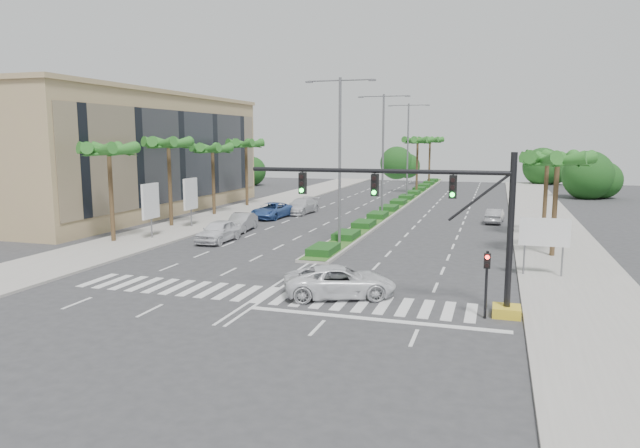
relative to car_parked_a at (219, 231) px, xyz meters
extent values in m
plane|color=#333335|center=(9.12, -12.68, -0.82)|extent=(160.00, 160.00, 0.00)
cube|color=gray|center=(24.32, 7.32, -0.75)|extent=(6.00, 120.00, 0.15)
cube|color=gray|center=(-6.08, 7.32, -0.75)|extent=(6.00, 120.00, 0.15)
cube|color=gray|center=(9.12, 32.32, -0.72)|extent=(2.20, 75.00, 0.20)
cube|color=#2E551D|center=(9.12, 32.32, -0.60)|extent=(1.80, 75.00, 0.04)
cube|color=tan|center=(-16.88, 13.32, 5.18)|extent=(12.00, 36.00, 12.00)
cube|color=gold|center=(20.62, -12.68, -0.60)|extent=(1.20, 1.20, 0.45)
cylinder|color=black|center=(20.62, -12.68, 2.88)|extent=(0.28, 0.28, 7.00)
cylinder|color=black|center=(14.62, -12.68, 5.48)|extent=(12.00, 0.20, 0.20)
cylinder|color=black|center=(19.22, -12.68, 4.38)|extent=(2.53, 0.12, 2.15)
cube|color=black|center=(18.12, -12.68, 4.83)|extent=(0.32, 0.24, 1.00)
cylinder|color=#19E533|center=(18.12, -12.82, 4.51)|extent=(0.20, 0.06, 0.20)
cube|color=black|center=(14.62, -12.68, 4.83)|extent=(0.32, 0.24, 1.00)
cylinder|color=#19E533|center=(14.62, -12.82, 4.51)|extent=(0.20, 0.06, 0.20)
cube|color=black|center=(11.12, -12.68, 4.83)|extent=(0.32, 0.24, 1.00)
cylinder|color=#19E533|center=(11.12, -12.82, 4.51)|extent=(0.20, 0.06, 0.20)
cylinder|color=black|center=(19.72, -13.28, 0.68)|extent=(0.12, 0.12, 3.00)
cube|color=black|center=(19.72, -13.43, 1.78)|extent=(0.28, 0.22, 0.65)
cylinder|color=red|center=(19.72, -13.56, 1.96)|extent=(0.18, 0.05, 0.18)
cylinder|color=slate|center=(21.62, -4.68, 0.58)|extent=(0.10, 0.10, 2.80)
cylinder|color=slate|center=(23.62, -4.68, 0.58)|extent=(0.10, 0.10, 2.80)
cube|color=#0C6638|center=(22.62, -4.68, 1.78)|extent=(2.60, 0.08, 1.50)
cube|color=white|center=(22.62, -4.73, 1.78)|extent=(2.70, 0.02, 1.60)
cylinder|color=slate|center=(-5.38, -0.68, 0.58)|extent=(0.12, 0.12, 2.80)
cube|color=white|center=(-5.38, -0.68, 2.18)|extent=(0.18, 2.10, 2.70)
cube|color=#D8594C|center=(-5.38, -0.68, 2.18)|extent=(0.12, 2.00, 2.60)
cylinder|color=slate|center=(-5.38, 5.32, 0.58)|extent=(0.12, 0.12, 2.80)
cube|color=white|center=(-5.38, 5.32, 2.18)|extent=(0.18, 2.10, 2.70)
cube|color=#D8594C|center=(-5.38, 5.32, 2.18)|extent=(0.12, 2.00, 2.60)
cylinder|color=brown|center=(-7.38, -2.68, 2.68)|extent=(0.32, 0.32, 7.00)
sphere|color=brown|center=(-7.38, -2.68, 6.08)|extent=(0.70, 0.70, 0.70)
cone|color=#245F1E|center=(-6.28, -2.68, 5.98)|extent=(0.90, 3.62, 1.50)
cone|color=#245F1E|center=(-6.69, -1.82, 5.98)|extent=(3.39, 2.96, 1.50)
cone|color=#245F1E|center=(-7.62, -1.61, 5.98)|extent=(3.73, 1.68, 1.50)
cone|color=#245F1E|center=(-8.37, -2.20, 5.98)|extent=(2.38, 3.65, 1.50)
cone|color=#245F1E|center=(-8.37, -3.16, 5.98)|extent=(2.38, 3.65, 1.50)
cone|color=#245F1E|center=(-7.62, -3.75, 5.98)|extent=(3.73, 1.68, 1.50)
cone|color=#245F1E|center=(-6.69, -3.54, 5.98)|extent=(3.39, 2.96, 1.50)
cylinder|color=brown|center=(-7.38, 5.32, 2.88)|extent=(0.32, 0.32, 7.40)
sphere|color=brown|center=(-7.38, 5.32, 6.48)|extent=(0.70, 0.70, 0.70)
cone|color=#245F1E|center=(-6.28, 5.32, 6.38)|extent=(0.90, 3.62, 1.50)
cone|color=#245F1E|center=(-6.69, 6.18, 6.38)|extent=(3.39, 2.96, 1.50)
cone|color=#245F1E|center=(-7.62, 6.39, 6.38)|extent=(3.73, 1.68, 1.50)
cone|color=#245F1E|center=(-8.37, 5.80, 6.38)|extent=(2.38, 3.65, 1.50)
cone|color=#245F1E|center=(-8.37, 4.84, 6.38)|extent=(2.38, 3.65, 1.50)
cone|color=#245F1E|center=(-7.62, 4.25, 6.38)|extent=(3.73, 1.68, 1.50)
cone|color=#245F1E|center=(-6.69, 4.46, 6.38)|extent=(3.39, 2.96, 1.50)
cylinder|color=brown|center=(-7.38, 13.32, 2.58)|extent=(0.32, 0.32, 6.80)
sphere|color=brown|center=(-7.38, 13.32, 5.88)|extent=(0.70, 0.70, 0.70)
cone|color=#245F1E|center=(-6.28, 13.32, 5.78)|extent=(0.90, 3.62, 1.50)
cone|color=#245F1E|center=(-6.69, 14.18, 5.78)|extent=(3.39, 2.96, 1.50)
cone|color=#245F1E|center=(-7.62, 14.39, 5.78)|extent=(3.73, 1.68, 1.50)
cone|color=#245F1E|center=(-8.37, 13.80, 5.78)|extent=(2.38, 3.65, 1.50)
cone|color=#245F1E|center=(-8.37, 12.84, 5.78)|extent=(2.38, 3.65, 1.50)
cone|color=#245F1E|center=(-7.62, 12.25, 5.78)|extent=(3.73, 1.68, 1.50)
cone|color=#245F1E|center=(-6.69, 12.46, 5.78)|extent=(3.39, 2.96, 1.50)
cylinder|color=brown|center=(-7.38, 21.32, 2.78)|extent=(0.32, 0.32, 7.20)
sphere|color=brown|center=(-7.38, 21.32, 6.28)|extent=(0.70, 0.70, 0.70)
cone|color=#245F1E|center=(-6.28, 21.32, 6.18)|extent=(0.90, 3.62, 1.50)
cone|color=#245F1E|center=(-6.69, 22.18, 6.18)|extent=(3.39, 2.96, 1.50)
cone|color=#245F1E|center=(-7.62, 22.39, 6.18)|extent=(3.73, 1.68, 1.50)
cone|color=#245F1E|center=(-8.37, 21.80, 6.18)|extent=(2.38, 3.65, 1.50)
cone|color=#245F1E|center=(-8.37, 20.84, 6.18)|extent=(2.38, 3.65, 1.50)
cone|color=#245F1E|center=(-7.62, 20.25, 6.18)|extent=(3.73, 1.68, 1.50)
cone|color=#245F1E|center=(-6.69, 20.46, 6.18)|extent=(3.39, 2.96, 1.50)
cylinder|color=brown|center=(23.62, 1.32, 2.43)|extent=(0.32, 0.32, 6.50)
sphere|color=brown|center=(23.62, 1.32, 5.58)|extent=(0.70, 0.70, 0.70)
cone|color=#245F1E|center=(24.72, 1.32, 5.48)|extent=(0.90, 3.62, 1.50)
cone|color=#245F1E|center=(24.31, 2.18, 5.48)|extent=(3.39, 2.96, 1.50)
cone|color=#245F1E|center=(23.38, 2.39, 5.48)|extent=(3.73, 1.68, 1.50)
cone|color=#245F1E|center=(22.63, 1.80, 5.48)|extent=(2.38, 3.65, 1.50)
cone|color=#245F1E|center=(22.63, 0.84, 5.48)|extent=(2.38, 3.65, 1.50)
cone|color=#245F1E|center=(23.38, 0.25, 5.48)|extent=(3.73, 1.68, 1.50)
cone|color=#245F1E|center=(24.31, 0.46, 5.48)|extent=(3.39, 2.96, 1.50)
cylinder|color=brown|center=(23.62, 9.32, 2.28)|extent=(0.32, 0.32, 6.20)
sphere|color=brown|center=(23.62, 9.32, 5.28)|extent=(0.70, 0.70, 0.70)
cone|color=#245F1E|center=(24.72, 9.32, 5.18)|extent=(0.90, 3.62, 1.50)
cone|color=#245F1E|center=(24.31, 10.18, 5.18)|extent=(3.39, 2.96, 1.50)
cone|color=#245F1E|center=(23.38, 10.39, 5.18)|extent=(3.73, 1.68, 1.50)
cone|color=#245F1E|center=(22.63, 9.80, 5.18)|extent=(2.38, 3.65, 1.50)
cone|color=#245F1E|center=(22.63, 8.84, 5.18)|extent=(2.38, 3.65, 1.50)
cone|color=#245F1E|center=(23.38, 8.25, 5.18)|extent=(3.73, 1.68, 1.50)
cone|color=#245F1E|center=(24.31, 8.46, 5.18)|extent=(3.39, 2.96, 1.50)
cylinder|color=brown|center=(9.12, 42.32, 2.93)|extent=(0.32, 0.32, 7.50)
sphere|color=brown|center=(9.12, 42.32, 6.58)|extent=(0.70, 0.70, 0.70)
cone|color=#245F1E|center=(10.22, 42.32, 6.48)|extent=(0.90, 3.62, 1.50)
cone|color=#245F1E|center=(9.81, 43.18, 6.48)|extent=(3.39, 2.96, 1.50)
cone|color=#245F1E|center=(8.88, 43.39, 6.48)|extent=(3.73, 1.68, 1.50)
cone|color=#245F1E|center=(8.13, 42.80, 6.48)|extent=(2.38, 3.65, 1.50)
cone|color=#245F1E|center=(8.13, 41.84, 6.48)|extent=(2.38, 3.65, 1.50)
cone|color=#245F1E|center=(8.88, 41.25, 6.48)|extent=(3.73, 1.68, 1.50)
cone|color=#245F1E|center=(9.81, 41.46, 6.48)|extent=(3.39, 2.96, 1.50)
cylinder|color=brown|center=(9.12, 57.32, 2.93)|extent=(0.32, 0.32, 7.50)
sphere|color=brown|center=(9.12, 57.32, 6.58)|extent=(0.70, 0.70, 0.70)
cone|color=#245F1E|center=(10.22, 57.32, 6.48)|extent=(0.90, 3.62, 1.50)
cone|color=#245F1E|center=(9.81, 58.18, 6.48)|extent=(3.39, 2.96, 1.50)
cone|color=#245F1E|center=(8.88, 58.39, 6.48)|extent=(3.73, 1.68, 1.50)
cone|color=#245F1E|center=(8.13, 57.80, 6.48)|extent=(2.38, 3.65, 1.50)
cone|color=#245F1E|center=(8.13, 56.84, 6.48)|extent=(2.38, 3.65, 1.50)
cone|color=#245F1E|center=(8.88, 56.25, 6.48)|extent=(3.73, 1.68, 1.50)
cone|color=#245F1E|center=(9.81, 56.46, 6.48)|extent=(3.39, 2.96, 1.50)
cylinder|color=slate|center=(9.12, 1.32, 5.18)|extent=(0.20, 0.20, 12.00)
cylinder|color=slate|center=(7.92, 1.32, 10.98)|extent=(2.40, 0.10, 0.10)
cylinder|color=slate|center=(10.32, 1.32, 10.98)|extent=(2.40, 0.10, 0.10)
cube|color=slate|center=(6.82, 1.32, 10.93)|extent=(0.50, 0.25, 0.12)
cube|color=slate|center=(11.42, 1.32, 10.93)|extent=(0.50, 0.25, 0.12)
cylinder|color=slate|center=(9.12, 17.32, 5.18)|extent=(0.20, 0.20, 12.00)
cylinder|color=slate|center=(7.92, 17.32, 10.98)|extent=(2.40, 0.10, 0.10)
cylinder|color=slate|center=(10.32, 17.32, 10.98)|extent=(2.40, 0.10, 0.10)
cube|color=slate|center=(6.82, 17.32, 10.93)|extent=(0.50, 0.25, 0.12)
cube|color=slate|center=(11.42, 17.32, 10.93)|extent=(0.50, 0.25, 0.12)
cylinder|color=slate|center=(9.12, 33.32, 5.18)|extent=(0.20, 0.20, 12.00)
cylinder|color=slate|center=(7.92, 33.32, 10.98)|extent=(2.40, 0.10, 0.10)
cylinder|color=slate|center=(10.32, 33.32, 10.98)|extent=(2.40, 0.10, 0.10)
cube|color=slate|center=(6.82, 33.32, 10.93)|extent=(0.50, 0.25, 0.12)
cube|color=slate|center=(11.42, 33.32, 10.93)|extent=(0.50, 0.25, 0.12)
imported|color=white|center=(0.00, 0.00, 0.00)|extent=(1.95, 4.84, 1.65)
imported|color=#A6A6AB|center=(-0.55, 5.19, -0.08)|extent=(2.04, 4.66, 1.49)
imported|color=#32549A|center=(-1.02, 13.15, -0.06)|extent=(2.99, 5.67, 1.52)
imported|color=silver|center=(0.59, 17.35, -0.03)|extent=(2.74, 5.63, 1.58)
imported|color=white|center=(12.77, -11.85, -0.06)|extent=(6.08, 4.49, 1.54)
imported|color=#9F9FA4|center=(19.89, 16.36, -0.16)|extent=(1.75, 4.14, 1.33)
camera|label=1|loc=(19.98, -38.29, 6.96)|focal=32.00mm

